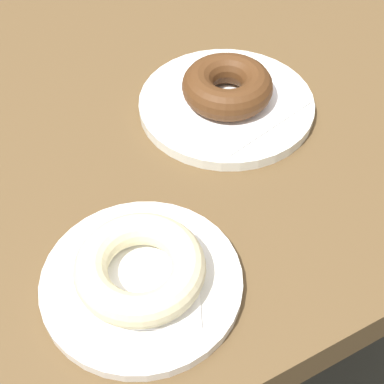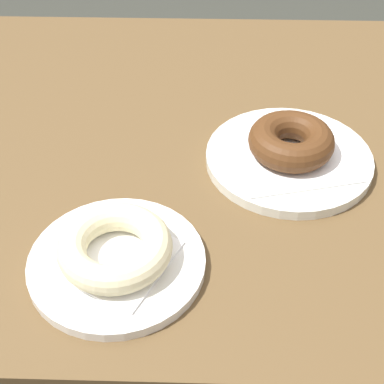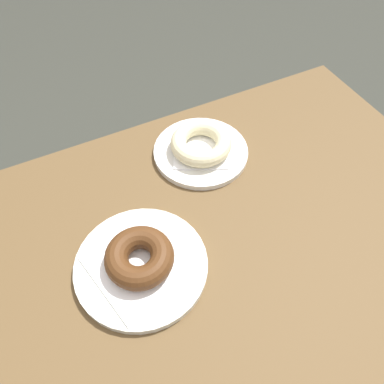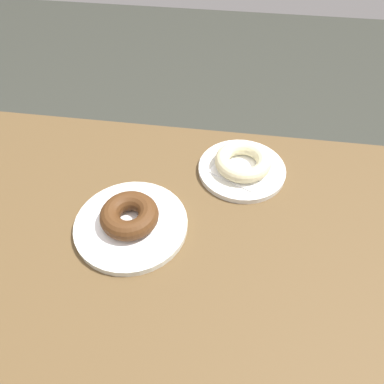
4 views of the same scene
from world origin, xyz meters
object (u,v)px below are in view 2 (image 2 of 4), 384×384
plate_chocolate_ring (289,159)px  plate_sugar_ring (117,262)px  donut_sugar_ring (115,247)px  donut_chocolate_ring (291,141)px

plate_chocolate_ring → plate_sugar_ring: plate_chocolate_ring is taller
plate_chocolate_ring → donut_sugar_ring: bearing=-137.7°
donut_sugar_ring → plate_sugar_ring: bearing=0.0°
donut_chocolate_ring → donut_sugar_ring: (-0.20, -0.18, -0.00)m
plate_chocolate_ring → donut_sugar_ring: 0.27m
plate_chocolate_ring → donut_sugar_ring: (-0.20, -0.18, 0.02)m
donut_chocolate_ring → plate_sugar_ring: size_ratio=0.58×
donut_chocolate_ring → donut_sugar_ring: donut_chocolate_ring is taller
plate_chocolate_ring → plate_sugar_ring: bearing=-137.7°
donut_chocolate_ring → donut_sugar_ring: 0.27m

